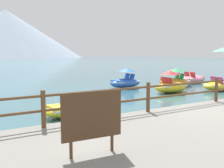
# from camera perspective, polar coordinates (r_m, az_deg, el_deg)

# --- Properties ---
(ground_plane) EXTENTS (200.00, 200.00, 0.00)m
(ground_plane) POSITION_cam_1_polar(r_m,az_deg,el_deg) (45.49, -22.71, 3.39)
(ground_plane) COLOR #3D6B75
(dock_railing) EXTENTS (23.92, 0.12, 0.95)m
(dock_railing) POSITION_cam_1_polar(r_m,az_deg,el_deg) (9.61, 15.74, -1.30)
(dock_railing) COLOR brown
(dock_railing) RESTS_ON promenade_dock
(sign_board) EXTENTS (1.18, 0.13, 1.19)m
(sign_board) POSITION_cam_1_polar(r_m,az_deg,el_deg) (4.83, -4.35, -7.03)
(sign_board) COLOR silver
(sign_board) RESTS_ON promenade_dock
(pedal_boat_0) EXTENTS (2.55, 1.79, 1.24)m
(pedal_boat_0) POSITION_cam_1_polar(r_m,az_deg,el_deg) (18.66, 13.59, 0.87)
(pedal_boat_0) COLOR orange
(pedal_boat_0) RESTS_ON ground
(pedal_boat_1) EXTENTS (2.76, 1.80, 0.87)m
(pedal_boat_1) POSITION_cam_1_polar(r_m,az_deg,el_deg) (17.43, 22.73, -0.32)
(pedal_boat_1) COLOR yellow
(pedal_boat_1) RESTS_ON ground
(pedal_boat_3) EXTENTS (2.18, 1.18, 1.28)m
(pedal_boat_3) POSITION_cam_1_polar(r_m,az_deg,el_deg) (15.48, 12.74, -0.24)
(pedal_boat_3) COLOR yellow
(pedal_boat_3) RESTS_ON ground
(pedal_boat_5) EXTENTS (2.20, 1.29, 0.83)m
(pedal_boat_5) POSITION_cam_1_polar(r_m,az_deg,el_deg) (9.62, -8.69, -5.46)
(pedal_boat_5) COLOR yellow
(pedal_boat_5) RESTS_ON ground
(pedal_boat_6) EXTENTS (2.39, 1.46, 1.28)m
(pedal_boat_6) POSITION_cam_1_polar(r_m,az_deg,el_deg) (17.31, 2.94, 0.67)
(pedal_boat_6) COLOR blue
(pedal_boat_6) RESTS_ON ground
(pedal_boat_7) EXTENTS (2.62, 1.55, 0.87)m
(pedal_boat_7) POSITION_cam_1_polar(r_m,az_deg,el_deg) (21.07, 17.17, 1.06)
(pedal_boat_7) COLOR pink
(pedal_boat_7) RESTS_ON ground
(distant_peak) EXTENTS (70.52, 70.52, 22.37)m
(distant_peak) POSITION_cam_1_polar(r_m,az_deg,el_deg) (135.21, -22.00, 10.08)
(distant_peak) COLOR #93A3B7
(distant_peak) RESTS_ON ground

